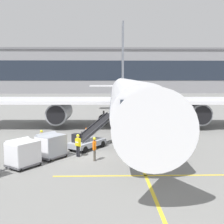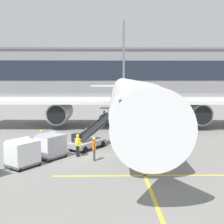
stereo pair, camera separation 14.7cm
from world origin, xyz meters
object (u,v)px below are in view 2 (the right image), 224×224
object	(u,v)px
ground_crew_by_carts	(42,139)
safety_cone_engine_keepout	(86,130)
baggage_cart_lead	(50,145)
ground_crew_marshaller	(94,147)
ground_crew_by_loader	(78,144)
baggage_cart_second	(22,153)
parked_airplane	(128,96)
belt_loader	(89,139)

from	to	relation	value
ground_crew_by_carts	safety_cone_engine_keepout	bearing A→B (deg)	68.10
baggage_cart_lead	safety_cone_engine_keepout	distance (m)	10.38
ground_crew_marshaller	ground_crew_by_loader	bearing A→B (deg)	139.69
baggage_cart_second	ground_crew_marshaller	bearing A→B (deg)	16.41
safety_cone_engine_keepout	ground_crew_marshaller	bearing A→B (deg)	-83.21
parked_airplane	ground_crew_by_loader	distance (m)	14.86
belt_loader	baggage_cart_lead	size ratio (longest dim) A/B	1.92
belt_loader	ground_crew_by_carts	world-z (taller)	belt_loader
ground_crew_by_carts	ground_crew_marshaller	xyz separation A→B (m)	(4.46, -3.02, 0.00)
baggage_cart_lead	ground_crew_marshaller	distance (m)	3.39
belt_loader	ground_crew_by_loader	size ratio (longest dim) A/B	2.93
baggage_cart_lead	ground_crew_by_carts	size ratio (longest dim) A/B	1.52
ground_crew_marshaller	safety_cone_engine_keepout	world-z (taller)	ground_crew_marshaller
ground_crew_by_carts	safety_cone_engine_keepout	distance (m)	8.51
ground_crew_by_carts	ground_crew_marshaller	distance (m)	5.39
parked_airplane	safety_cone_engine_keepout	world-z (taller)	parked_airplane
baggage_cart_lead	ground_crew_marshaller	bearing A→B (deg)	-12.47
baggage_cart_second	ground_crew_by_loader	xyz separation A→B (m)	(3.52, 2.52, -0.00)
baggage_cart_lead	baggage_cart_second	xyz separation A→B (m)	(-1.50, -2.15, 0.00)
ground_crew_by_loader	ground_crew_marshaller	world-z (taller)	same
safety_cone_engine_keepout	parked_airplane	bearing A→B (deg)	39.39
ground_crew_by_loader	ground_crew_by_carts	distance (m)	3.70
parked_airplane	baggage_cart_lead	bearing A→B (deg)	-115.93
parked_airplane	safety_cone_engine_keepout	xyz separation A→B (m)	(-4.86, -3.99, -3.41)
belt_loader	ground_crew_marshaller	distance (m)	3.83
parked_airplane	belt_loader	world-z (taller)	parked_airplane
ground_crew_by_carts	ground_crew_marshaller	size ratio (longest dim) A/B	1.00
ground_crew_by_loader	safety_cone_engine_keepout	xyz separation A→B (m)	(0.00, 9.79, -0.69)
baggage_cart_second	ground_crew_marshaller	xyz separation A→B (m)	(4.81, 1.42, -0.00)
parked_airplane	ground_crew_marshaller	distance (m)	15.54
baggage_cart_second	ground_crew_by_carts	xyz separation A→B (m)	(0.35, 4.44, -0.00)
ground_crew_by_loader	ground_crew_marshaller	xyz separation A→B (m)	(1.30, -1.10, 0.00)
ground_crew_by_carts	belt_loader	bearing A→B (deg)	11.08
ground_crew_by_loader	baggage_cart_lead	bearing A→B (deg)	-169.66
ground_crew_by_loader	ground_crew_marshaller	size ratio (longest dim) A/B	1.00
baggage_cart_second	belt_loader	bearing A→B (deg)	51.05
belt_loader	safety_cone_engine_keepout	size ratio (longest dim) A/B	7.99
baggage_cart_lead	ground_crew_by_carts	distance (m)	2.56
baggage_cart_second	ground_crew_by_loader	size ratio (longest dim) A/B	1.52
belt_loader	ground_crew_marshaller	size ratio (longest dim) A/B	2.93
baggage_cart_lead	ground_crew_marshaller	world-z (taller)	baggage_cart_lead
ground_crew_by_carts	baggage_cart_lead	bearing A→B (deg)	-63.42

